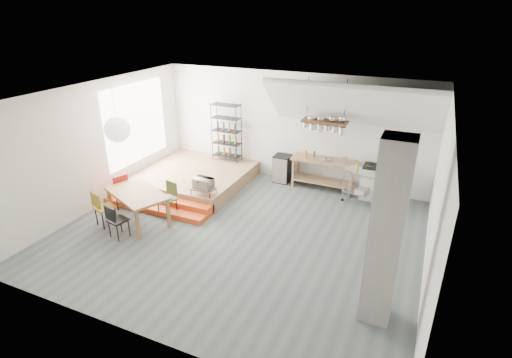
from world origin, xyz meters
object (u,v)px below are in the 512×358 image
at_px(dining_table, 137,195).
at_px(rolling_cart, 363,182).
at_px(stove, 373,181).
at_px(mini_fridge, 282,168).

distance_m(dining_table, rolling_cart, 5.76).
bearing_deg(rolling_cart, stove, 81.75).
bearing_deg(dining_table, mini_fridge, 82.04).
height_order(stove, mini_fridge, stove).
xyz_separation_m(dining_table, rolling_cart, (4.78, 3.21, -0.10)).
relative_size(dining_table, mini_fridge, 2.30).
distance_m(dining_table, mini_fridge, 4.40).
bearing_deg(rolling_cart, dining_table, -130.41).
xyz_separation_m(rolling_cart, mini_fridge, (-2.45, 0.50, -0.19)).
height_order(dining_table, rolling_cart, rolling_cart).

